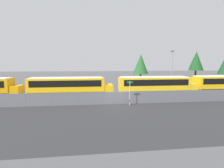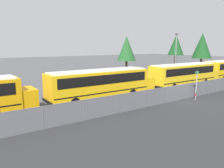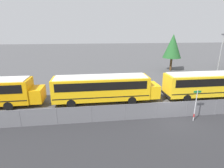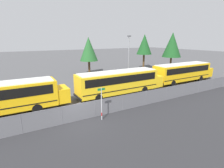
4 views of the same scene
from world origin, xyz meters
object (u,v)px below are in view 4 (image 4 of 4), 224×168
street_sign (102,103)px  tree_0 (144,45)px  tree_1 (172,45)px  tree_2 (89,49)px  school_bus_3 (183,71)px  school_bus_2 (120,81)px  light_pole (129,56)px

street_sign → tree_0: tree_0 is taller
tree_1 → tree_2: 21.01m
street_sign → tree_0: (21.06, 19.75, 4.11)m
school_bus_3 → tree_2: tree_2 is taller
street_sign → school_bus_3: bearing=18.2°
tree_0 → tree_2: size_ratio=1.09×
school_bus_3 → street_sign: bearing=-161.8°
tree_0 → street_sign: bearing=-136.8°
street_sign → tree_1: (28.15, 17.81, 3.96)m
street_sign → tree_0: 29.16m
school_bus_2 → school_bus_3: (12.65, 0.55, 0.00)m
school_bus_2 → tree_1: (22.88, 12.46, 3.71)m
tree_0 → tree_1: (7.10, -1.93, -0.14)m
school_bus_3 → tree_0: (3.13, 13.84, 3.86)m
light_pole → tree_0: (10.24, 8.30, 1.55)m
school_bus_3 → tree_1: (10.23, 11.91, 3.71)m
school_bus_2 → tree_0: 21.70m
school_bus_3 → tree_2: size_ratio=1.65×
tree_0 → tree_2: bearing=177.2°
school_bus_2 → light_pole: size_ratio=1.61×
tree_2 → tree_1: bearing=-7.1°
school_bus_3 → tree_2: (-10.62, 14.52, 3.14)m
street_sign → light_pole: 15.96m
tree_0 → tree_1: bearing=-15.2°
light_pole → tree_0: size_ratio=0.94×
tree_0 → tree_2: tree_0 is taller
tree_2 → tree_0: bearing=-2.8°
school_bus_2 → school_bus_3: same height
tree_1 → tree_2: bearing=172.9°
street_sign → tree_0: size_ratio=0.37×
school_bus_3 → light_pole: (-7.11, 5.55, 2.31)m
school_bus_2 → tree_1: tree_1 is taller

